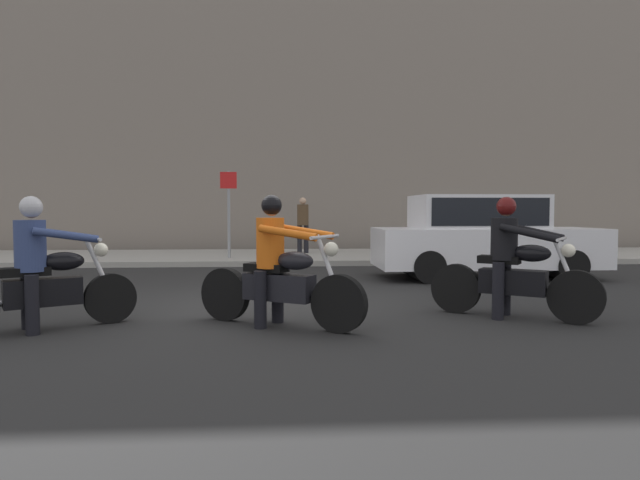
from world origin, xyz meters
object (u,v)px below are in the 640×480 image
object	(u,v)px
motorcycle_with_rider_black_leather	(512,269)
motorcycle_with_rider_orange_stripe	(278,273)
street_sign_post	(229,205)
motorcycle_with_rider_denim_blue	(41,276)
pedestrian_bystander	(303,221)
parked_sedan_white	(482,236)

from	to	relation	value
motorcycle_with_rider_black_leather	motorcycle_with_rider_orange_stripe	world-z (taller)	motorcycle_with_rider_orange_stripe
motorcycle_with_rider_black_leather	street_sign_post	size ratio (longest dim) A/B	0.80
motorcycle_with_rider_denim_blue	motorcycle_with_rider_black_leather	bearing A→B (deg)	3.54
motorcycle_with_rider_orange_stripe	pedestrian_bystander	xyz separation A→B (m)	(0.66, 9.82, 0.46)
street_sign_post	pedestrian_bystander	xyz separation A→B (m)	(2.05, 1.55, -0.45)
motorcycle_with_rider_black_leather	motorcycle_with_rider_denim_blue	size ratio (longest dim) A/B	0.98
motorcycle_with_rider_denim_blue	motorcycle_with_rider_orange_stripe	bearing A→B (deg)	1.14
pedestrian_bystander	motorcycle_with_rider_black_leather	bearing A→B (deg)	-76.00
motorcycle_with_rider_denim_blue	motorcycle_with_rider_orange_stripe	xyz separation A→B (m)	(2.75, 0.05, 0.01)
motorcycle_with_rider_orange_stripe	pedestrian_bystander	world-z (taller)	pedestrian_bystander
motorcycle_with_rider_black_leather	pedestrian_bystander	xyz separation A→B (m)	(-2.37, 9.52, 0.46)
motorcycle_with_rider_black_leather	motorcycle_with_rider_orange_stripe	size ratio (longest dim) A/B	0.92
pedestrian_bystander	parked_sedan_white	bearing A→B (deg)	-56.27
motorcycle_with_rider_black_leather	motorcycle_with_rider_denim_blue	world-z (taller)	motorcycle_with_rider_black_leather
motorcycle_with_rider_black_leather	motorcycle_with_rider_denim_blue	bearing A→B (deg)	-176.46
motorcycle_with_rider_orange_stripe	parked_sedan_white	size ratio (longest dim) A/B	0.44
motorcycle_with_rider_orange_stripe	street_sign_post	bearing A→B (deg)	99.52
parked_sedan_white	pedestrian_bystander	xyz separation A→B (m)	(-3.54, 5.30, 0.22)
motorcycle_with_rider_orange_stripe	pedestrian_bystander	distance (m)	9.86
parked_sedan_white	pedestrian_bystander	world-z (taller)	pedestrian_bystander
motorcycle_with_rider_denim_blue	parked_sedan_white	size ratio (longest dim) A/B	0.41
motorcycle_with_rider_black_leather	motorcycle_with_rider_orange_stripe	bearing A→B (deg)	-174.29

